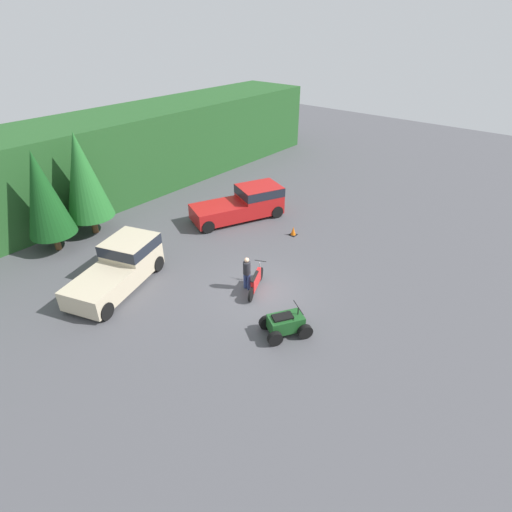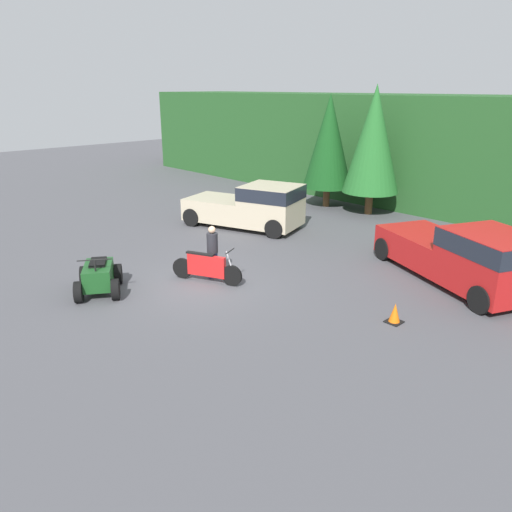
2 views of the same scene
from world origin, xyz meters
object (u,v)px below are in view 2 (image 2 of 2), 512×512
object	(u,v)px
rider_person	(212,250)
traffic_cone	(395,314)
pickup_truck_red	(467,254)
pickup_truck_second	(253,205)
dirt_bike	(207,268)
quad_atv	(99,277)

from	to	relation	value
rider_person	traffic_cone	size ratio (longest dim) A/B	3.18
pickup_truck_red	pickup_truck_second	xyz separation A→B (m)	(-9.57, -0.23, -0.00)
dirt_bike	pickup_truck_red	bearing A→B (deg)	20.01
quad_atv	traffic_cone	bearing A→B (deg)	64.99
pickup_truck_red	pickup_truck_second	bearing A→B (deg)	-154.73
quad_atv	traffic_cone	xyz separation A→B (m)	(7.36, 4.77, -0.24)
pickup_truck_red	rider_person	bearing A→B (deg)	-114.65
pickup_truck_red	rider_person	xyz separation A→B (m)	(-6.04, -5.33, -0.09)
dirt_bike	traffic_cone	xyz separation A→B (m)	(5.77, 1.85, -0.24)
pickup_truck_red	pickup_truck_second	distance (m)	9.57
pickup_truck_second	quad_atv	world-z (taller)	pickup_truck_second
traffic_cone	pickup_truck_red	bearing A→B (deg)	88.90
dirt_bike	traffic_cone	distance (m)	6.07
pickup_truck_second	pickup_truck_red	bearing A→B (deg)	-17.64
dirt_bike	quad_atv	distance (m)	3.32
dirt_bike	rider_person	xyz separation A→B (m)	(-0.19, 0.41, 0.46)
dirt_bike	traffic_cone	world-z (taller)	dirt_bike
pickup_truck_red	dirt_bike	size ratio (longest dim) A/B	2.73
dirt_bike	rider_person	distance (m)	0.64
pickup_truck_second	traffic_cone	distance (m)	10.20
traffic_cone	pickup_truck_second	bearing A→B (deg)	158.90
pickup_truck_red	rider_person	distance (m)	8.06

